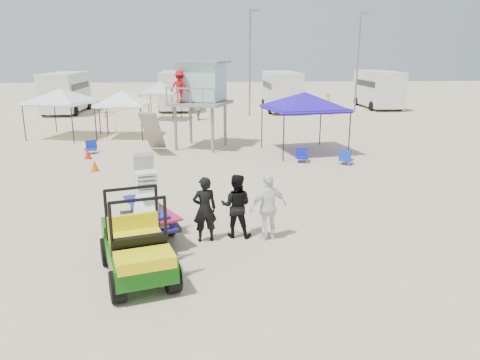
{
  "coord_description": "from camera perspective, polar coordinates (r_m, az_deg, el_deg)",
  "views": [
    {
      "loc": [
        -0.45,
        -10.08,
        4.9
      ],
      "look_at": [
        0.5,
        3.0,
        1.3
      ],
      "focal_mm": 35.0,
      "sensor_mm": 36.0,
      "label": 1
    }
  ],
  "objects": [
    {
      "name": "light_pole_left",
      "position": [
        37.25,
        1.21,
        13.97
      ],
      "size": [
        0.14,
        0.14,
        8.0
      ],
      "primitive_type": "cylinder",
      "color": "slate",
      "rests_on": "ground"
    },
    {
      "name": "beach_chair_c",
      "position": [
        21.63,
        12.73,
        2.73
      ],
      "size": [
        0.74,
        0.85,
        0.64
      ],
      "color": "#0F31A3",
      "rests_on": "ground"
    },
    {
      "name": "rv_mid_right",
      "position": [
        40.71,
        5.07,
        10.93
      ],
      "size": [
        2.64,
        7.0,
        3.25
      ],
      "color": "silver",
      "rests_on": "ground"
    },
    {
      "name": "ground",
      "position": [
        11.22,
        -1.47,
        -10.56
      ],
      "size": [
        140.0,
        140.0,
        0.0
      ],
      "primitive_type": "plane",
      "color": "beige",
      "rests_on": "ground"
    },
    {
      "name": "surf_trailer",
      "position": [
        12.81,
        -11.14,
        -3.4
      ],
      "size": [
        1.82,
        2.57,
        2.08
      ],
      "color": "black",
      "rests_on": "ground"
    },
    {
      "name": "beach_chair_a",
      "position": [
        24.53,
        -17.72,
        3.84
      ],
      "size": [
        0.7,
        0.77,
        0.64
      ],
      "color": "#0E299B",
      "rests_on": "ground"
    },
    {
      "name": "rv_mid_left",
      "position": [
        41.77,
        -7.78,
        10.96
      ],
      "size": [
        2.65,
        6.5,
        3.25
      ],
      "color": "silver",
      "rests_on": "ground"
    },
    {
      "name": "umbrella_a",
      "position": [
        28.29,
        -16.03,
        6.49
      ],
      "size": [
        2.37,
        2.39,
        1.66
      ],
      "primitive_type": "imported",
      "rotation": [
        0.0,
        0.0,
        -0.39
      ],
      "color": "red",
      "rests_on": "ground"
    },
    {
      "name": "beach_chair_b",
      "position": [
        21.7,
        7.58,
        3.01
      ],
      "size": [
        0.63,
        0.68,
        0.64
      ],
      "color": "#1015AF",
      "rests_on": "ground"
    },
    {
      "name": "canopy_white_b",
      "position": [
        29.36,
        -21.06,
        10.11
      ],
      "size": [
        3.94,
        3.94,
        3.27
      ],
      "color": "black",
      "rests_on": "ground"
    },
    {
      "name": "cone_far",
      "position": [
        20.76,
        -17.32,
        1.7
      ],
      "size": [
        0.34,
        0.34,
        0.5
      ],
      "primitive_type": "cone",
      "color": "#FF5208",
      "rests_on": "ground"
    },
    {
      "name": "distant_beachgoers",
      "position": [
        36.07,
        0.67,
        8.92
      ],
      "size": [
        10.91,
        3.04,
        1.74
      ],
      "color": "#5C7646",
      "rests_on": "ground"
    },
    {
      "name": "light_pole_right",
      "position": [
        40.55,
        14.14,
        13.64
      ],
      "size": [
        0.14,
        0.14,
        8.0
      ],
      "primitive_type": "cylinder",
      "color": "slate",
      "rests_on": "ground"
    },
    {
      "name": "man_right",
      "position": [
        12.51,
        3.49,
        -3.31
      ],
      "size": [
        1.15,
        0.78,
        1.81
      ],
      "primitive_type": "imported",
      "rotation": [
        0.0,
        0.0,
        3.49
      ],
      "color": "white",
      "rests_on": "ground"
    },
    {
      "name": "canopy_blue",
      "position": [
        23.49,
        7.9,
        10.23
      ],
      "size": [
        4.07,
        4.07,
        3.41
      ],
      "color": "black",
      "rests_on": "ground"
    },
    {
      "name": "rv_far_left",
      "position": [
        41.82,
        -20.5,
        10.16
      ],
      "size": [
        2.64,
        6.8,
        3.25
      ],
      "color": "silver",
      "rests_on": "ground"
    },
    {
      "name": "cone_near",
      "position": [
        23.29,
        -18.07,
        3.07
      ],
      "size": [
        0.34,
        0.34,
        0.5
      ],
      "primitive_type": "cone",
      "color": "red",
      "rests_on": "ground"
    },
    {
      "name": "canopy_white_c",
      "position": [
        35.37,
        -9.69,
        11.5
      ],
      "size": [
        3.02,
        3.02,
        3.2
      ],
      "color": "black",
      "rests_on": "ground"
    },
    {
      "name": "utility_cart",
      "position": [
        10.62,
        -12.65,
        -7.13
      ],
      "size": [
        1.97,
        2.83,
        1.95
      ],
      "color": "#0E520C",
      "rests_on": "ground"
    },
    {
      "name": "canopy_white_a",
      "position": [
        28.37,
        -14.21,
        10.23
      ],
      "size": [
        2.87,
        2.87,
        3.14
      ],
      "color": "black",
      "rests_on": "ground"
    },
    {
      "name": "man_left",
      "position": [
        12.41,
        -4.33,
        -3.57
      ],
      "size": [
        0.72,
        0.55,
        1.77
      ],
      "primitive_type": "imported",
      "rotation": [
        0.0,
        0.0,
        3.34
      ],
      "color": "black",
      "rests_on": "ground"
    },
    {
      "name": "rv_far_right",
      "position": [
        44.46,
        16.5,
        10.74
      ],
      "size": [
        2.64,
        6.6,
        3.25
      ],
      "color": "silver",
      "rests_on": "ground"
    },
    {
      "name": "lifeguard_tower",
      "position": [
        24.58,
        -5.09,
        11.45
      ],
      "size": [
        3.52,
        3.52,
        4.37
      ],
      "color": "gray",
      "rests_on": "ground"
    },
    {
      "name": "man_mid",
      "position": [
        12.67,
        -0.48,
        -3.15
      ],
      "size": [
        0.98,
        0.83,
        1.76
      ],
      "primitive_type": "imported",
      "rotation": [
        0.0,
        0.0,
        2.93
      ],
      "color": "black",
      "rests_on": "ground"
    },
    {
      "name": "umbrella_b",
      "position": [
        30.66,
        -14.94,
        7.17
      ],
      "size": [
        2.2,
        2.22,
        1.61
      ],
      "primitive_type": "imported",
      "rotation": [
        0.0,
        0.0,
        0.29
      ],
      "color": "yellow",
      "rests_on": "ground"
    }
  ]
}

